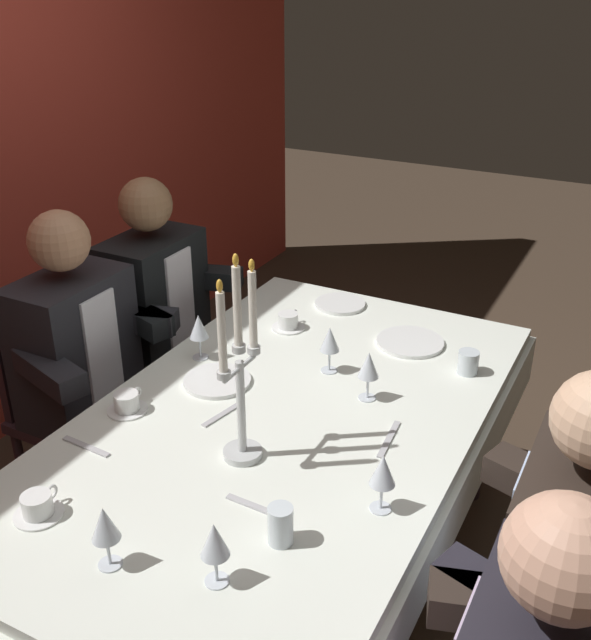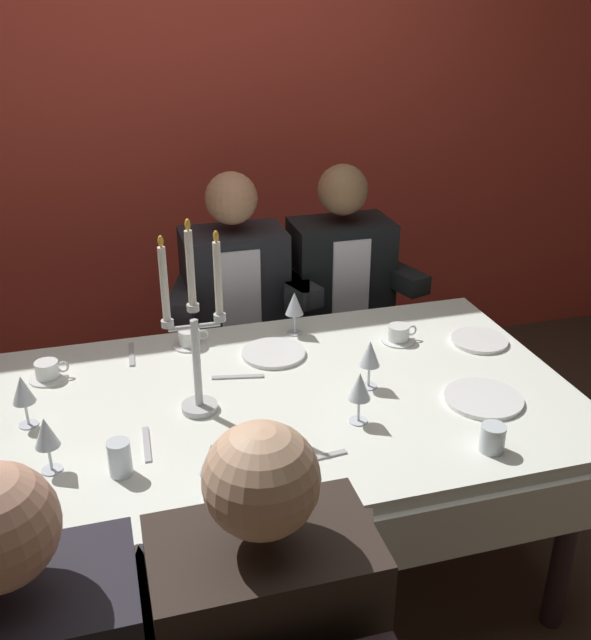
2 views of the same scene
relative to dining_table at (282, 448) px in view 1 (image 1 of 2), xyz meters
The scene contains 24 objects.
ground_plane 0.62m from the dining_table, ahead, with size 12.00×12.00×0.00m, color #423226.
dining_table is the anchor object (origin of this frame).
candelabra 0.43m from the dining_table, behind, with size 0.19×0.11×0.60m.
dinner_plate_0 0.32m from the dining_table, 74.54° to the left, with size 0.22×0.22×0.01m, color white.
dinner_plate_1 0.84m from the dining_table, 12.07° to the left, with size 0.20×0.20×0.01m, color white.
dinner_plate_2 0.67m from the dining_table, 16.50° to the right, with size 0.24×0.24×0.01m, color white.
wine_glass_0 0.55m from the dining_table, 121.07° to the right, with size 0.07×0.07×0.16m.
wine_glass_1 0.52m from the dining_table, 65.51° to the left, with size 0.07×0.07×0.16m.
wine_glass_2 0.76m from the dining_table, behind, with size 0.07×0.07×0.16m.
wine_glass_3 0.37m from the dining_table, 41.60° to the right, with size 0.07×0.07×0.16m.
wine_glass_4 0.71m from the dining_table, 163.68° to the right, with size 0.07×0.07×0.16m.
wine_glass_5 0.39m from the dining_table, ahead, with size 0.07×0.07×0.16m.
water_tumbler_0 0.69m from the dining_table, 39.34° to the right, with size 0.07×0.07×0.08m, color silver.
water_tumbler_1 0.56m from the dining_table, 151.61° to the right, with size 0.06×0.06×0.10m, color silver.
coffee_cup_0 0.61m from the dining_table, 25.99° to the left, with size 0.13×0.12×0.06m.
coffee_cup_1 0.76m from the dining_table, 154.24° to the left, with size 0.13×0.12×0.06m.
coffee_cup_2 0.49m from the dining_table, 113.70° to the left, with size 0.13×0.12×0.06m.
fork_1 0.44m from the dining_table, 160.36° to the right, with size 0.17×0.02×0.01m, color #B7B7BC.
knife_2 0.36m from the dining_table, 83.97° to the right, with size 0.19×0.02×0.01m, color #B7B7BC.
fork_3 0.59m from the dining_table, 133.65° to the left, with size 0.17×0.02×0.01m, color #B7B7BC.
fork_4 0.21m from the dining_table, 114.73° to the left, with size 0.17×0.02×0.01m, color #B7B7BC.
seated_diner_1 0.92m from the dining_table, 104.78° to the right, with size 0.63×0.48×1.24m.
seated_diner_2 0.90m from the dining_table, 85.95° to the left, with size 0.63×0.48×1.24m.
seated_diner_3 1.04m from the dining_table, 59.20° to the left, with size 0.63×0.48×1.24m.
Camera 1 is at (-1.65, -0.91, 1.98)m, focal length 41.60 mm.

